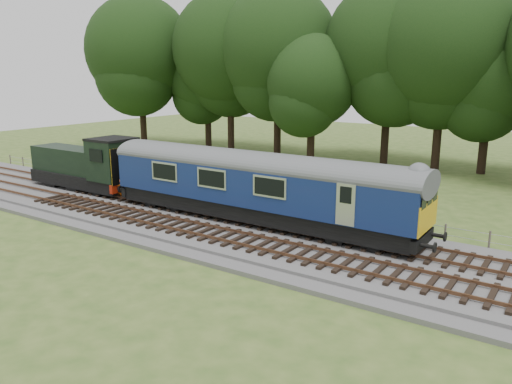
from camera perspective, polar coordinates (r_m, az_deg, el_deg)
The scene contains 9 objects.
ground at distance 24.30m, azimuth 4.15°, elevation -6.16°, with size 120.00×120.00×0.00m, color #3B5921.
ballast at distance 24.24m, azimuth 4.16°, elevation -5.77°, with size 70.00×7.00×0.35m, color #4C4C4F.
track_north at distance 25.33m, azimuth 5.76°, elevation -4.39°, with size 67.20×2.40×0.21m.
track_south at distance 22.86m, azimuth 2.15°, elevation -6.31°, with size 67.20×2.40×0.21m.
fence at distance 28.10m, azimuth 8.76°, elevation -3.57°, with size 64.00×0.12×1.00m, color #6B6054, non-canonical shape.
tree_line at distance 44.16m, azimuth 18.60°, elevation 2.07°, with size 70.00×8.00×18.00m, color black, non-canonical shape.
dmu_railcar at distance 26.32m, azimuth -0.08°, elevation 1.30°, with size 18.05×2.86×3.88m.
shunter_loco at distance 36.01m, azimuth -18.77°, elevation 2.84°, with size 8.92×2.60×3.38m.
worker at distance 32.70m, azimuth -15.42°, elevation 0.59°, with size 0.58×0.38×1.60m, color #FB5F0D.
Camera 1 is at (11.35, -19.90, 8.10)m, focal length 35.00 mm.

